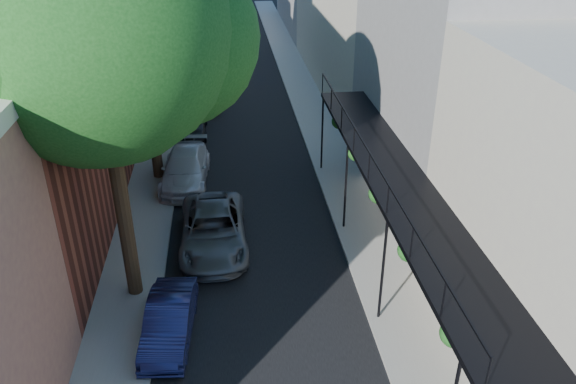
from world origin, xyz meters
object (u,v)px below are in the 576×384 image
object	(u,v)px
parked_car_b	(169,321)
parked_car_c	(214,230)
parked_car_f	(206,93)
parked_car_d	(185,168)
parked_car_g	(196,71)
parked_car_e	(191,121)
oak_mid	(150,8)
oak_near	(115,32)

from	to	relation	value
parked_car_b	parked_car_c	xyz separation A→B (m)	(1.20, 4.43, 0.11)
parked_car_b	parked_car_f	size ratio (longest dim) A/B	0.81
parked_car_d	parked_car_g	bearing A→B (deg)	93.44
parked_car_c	parked_car_e	size ratio (longest dim) A/B	1.21
parked_car_c	parked_car_g	xyz separation A→B (m)	(-1.20, 19.88, -0.01)
parked_car_d	parked_car_f	xyz separation A→B (m)	(0.72, 10.04, 0.04)
oak_mid	parked_car_b	distance (m)	12.17
oak_near	parked_car_b	xyz separation A→B (m)	(0.77, -2.30, -7.32)
parked_car_f	parked_car_g	distance (m)	4.85
parked_car_f	parked_car_d	bearing A→B (deg)	-97.19
parked_car_d	parked_car_f	world-z (taller)	parked_car_f
oak_near	parked_car_c	bearing A→B (deg)	47.32
parked_car_d	oak_mid	bearing A→B (deg)	139.75
parked_car_b	parked_car_d	xyz separation A→B (m)	(0.00, 9.48, 0.10)
oak_mid	parked_car_e	bearing A→B (deg)	80.40
oak_near	parked_car_b	distance (m)	7.71
parked_car_e	parked_car_f	xyz separation A→B (m)	(0.72, 4.41, 0.02)
parked_car_f	parked_car_e	bearing A→B (deg)	-102.33
parked_car_c	parked_car_b	bearing A→B (deg)	-105.82
parked_car_g	parked_car_c	bearing A→B (deg)	-91.06
parked_car_e	parked_car_d	bearing A→B (deg)	-90.43
parked_car_c	parked_car_d	distance (m)	5.19
parked_car_e	parked_car_f	world-z (taller)	parked_car_f
parked_car_e	parked_car_b	bearing A→B (deg)	-90.43
parked_car_g	oak_near	bearing A→B (deg)	-96.51
parked_car_d	parked_car_f	size ratio (longest dim) A/B	1.08
oak_near	parked_car_f	bearing A→B (deg)	85.07
parked_car_e	oak_mid	bearing A→B (deg)	-100.04
oak_near	parked_car_f	world-z (taller)	oak_near
parked_car_c	parked_car_f	distance (m)	15.10
parked_car_b	parked_car_c	distance (m)	4.59
oak_near	parked_car_f	xyz separation A→B (m)	(1.48, 17.22, -7.18)
parked_car_e	parked_car_c	bearing A→B (deg)	-84.02
oak_mid	parked_car_f	distance (m)	11.33
parked_car_b	parked_car_e	distance (m)	15.10
parked_car_d	parked_car_b	bearing A→B (deg)	-86.56
oak_mid	parked_car_c	xyz separation A→B (m)	(2.02, -5.84, -6.38)
parked_car_f	parked_car_g	bearing A→B (deg)	95.41
parked_car_d	parked_car_e	xyz separation A→B (m)	(0.00, 5.62, 0.02)
oak_near	parked_car_g	world-z (taller)	oak_near
oak_near	parked_car_c	world-z (taller)	oak_near
oak_mid	parked_car_f	size ratio (longest dim) A/B	2.41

